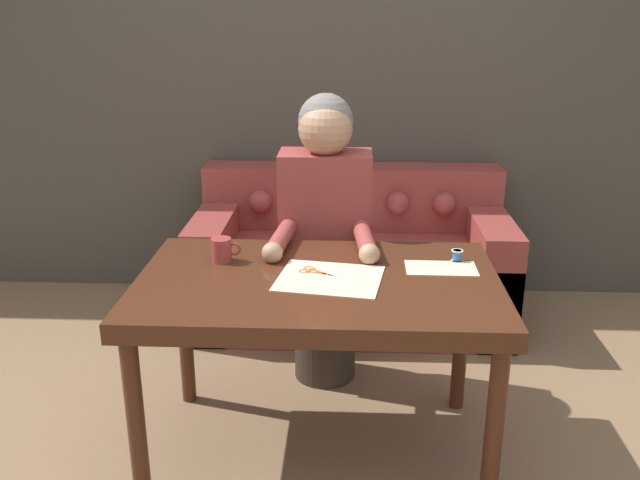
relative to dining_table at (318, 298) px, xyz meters
The scene contains 10 objects.
ground_plane 0.66m from the dining_table, 93.48° to the right, with size 16.00×16.00×0.00m, color #846647.
wall_back 1.77m from the dining_table, 90.27° to the left, with size 8.00×0.06×2.60m.
dining_table is the anchor object (origin of this frame).
couch 1.30m from the dining_table, 84.43° to the left, with size 1.66×0.80×0.80m.
person 0.57m from the dining_table, 89.57° to the left, with size 0.44×0.61×1.30m.
pattern_paper_main 0.09m from the dining_table, 10.48° to the right, with size 0.40×0.36×0.00m.
pattern_paper_offcut 0.47m from the dining_table, 13.40° to the left, with size 0.26×0.15×0.00m.
scissors 0.09m from the dining_table, 81.60° to the left, with size 0.23×0.17×0.01m.
mug 0.42m from the dining_table, 157.77° to the left, with size 0.11×0.08×0.09m.
thread_spool 0.56m from the dining_table, 19.84° to the left, with size 0.04×0.04×0.05m.
Camera 1 is at (0.12, -2.09, 1.64)m, focal length 38.00 mm.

